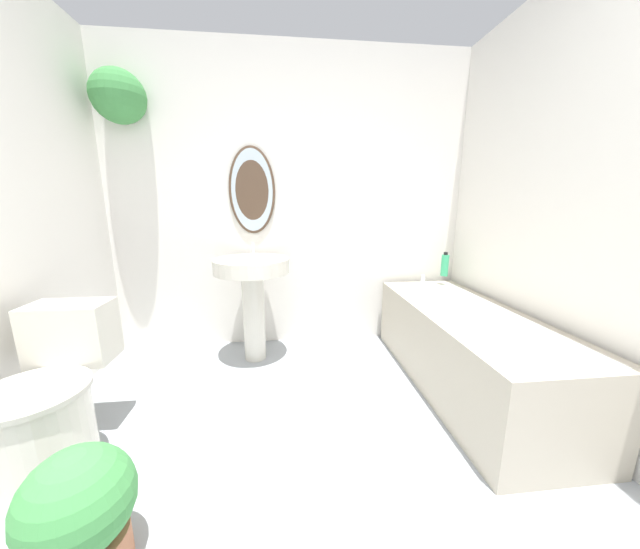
# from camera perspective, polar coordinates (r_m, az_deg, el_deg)

# --- Properties ---
(wall_back) EXTENTS (2.99, 0.36, 2.40)m
(wall_back) POSITION_cam_1_polar(r_m,az_deg,el_deg) (2.71, -7.84, 14.12)
(wall_back) COLOR silver
(wall_back) RESTS_ON ground_plane
(wall_right) EXTENTS (0.06, 2.65, 2.40)m
(wall_right) POSITION_cam_1_polar(r_m,az_deg,el_deg) (2.10, 41.33, 9.74)
(wall_right) COLOR silver
(wall_right) RESTS_ON ground_plane
(toilet) EXTENTS (0.44, 0.64, 0.70)m
(toilet) POSITION_cam_1_polar(r_m,az_deg,el_deg) (2.01, -40.31, -17.08)
(toilet) COLOR beige
(toilet) RESTS_ON ground_plane
(pedestal_sink) EXTENTS (0.56, 0.56, 0.89)m
(pedestal_sink) POSITION_cam_1_polar(r_m,az_deg,el_deg) (2.46, -11.92, -1.74)
(pedestal_sink) COLOR beige
(pedestal_sink) RESTS_ON ground_plane
(bathtub) EXTENTS (0.63, 1.63, 0.60)m
(bathtub) POSITION_cam_1_polar(r_m,az_deg,el_deg) (2.36, 24.52, -11.61)
(bathtub) COLOR #B2A893
(bathtub) RESTS_ON ground_plane
(shampoo_bottle) EXTENTS (0.06, 0.06, 0.20)m
(shampoo_bottle) POSITION_cam_1_polar(r_m,az_deg,el_deg) (2.88, 21.31, 1.60)
(shampoo_bottle) COLOR #38B275
(shampoo_bottle) RESTS_ON bathtub
(potted_plant) EXTENTS (0.33, 0.33, 0.44)m
(potted_plant) POSITION_cam_1_polar(r_m,az_deg,el_deg) (1.48, -36.86, -30.55)
(potted_plant) COLOR #9E6042
(potted_plant) RESTS_ON ground_plane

